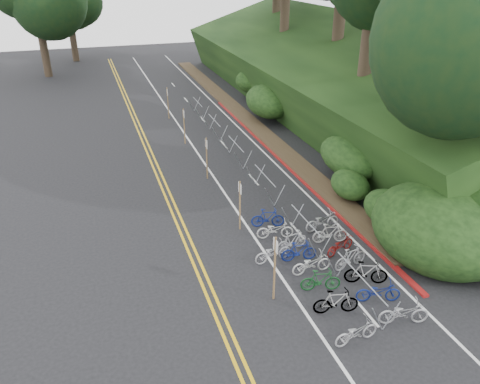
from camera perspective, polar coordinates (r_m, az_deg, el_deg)
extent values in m
plane|color=black|center=(18.20, 3.24, -12.56)|extent=(120.00, 120.00, 0.00)
cube|color=gold|center=(25.96, -9.30, -0.03)|extent=(0.12, 80.00, 0.01)
cube|color=gold|center=(26.00, -8.65, 0.07)|extent=(0.12, 80.00, 0.01)
cube|color=silver|center=(26.54, -2.60, 0.94)|extent=(0.12, 80.00, 0.01)
cube|color=silver|center=(27.85, 5.73, 2.11)|extent=(0.12, 80.00, 0.01)
cube|color=silver|center=(18.06, 15.14, -13.98)|extent=(0.10, 1.60, 0.01)
cube|color=silver|center=(22.25, 6.95, -4.69)|extent=(0.10, 1.60, 0.01)
cube|color=silver|center=(27.12, 1.66, 1.54)|extent=(0.10, 1.60, 0.01)
cube|color=silver|center=(32.38, -1.97, 5.81)|extent=(0.10, 1.60, 0.01)
cube|color=silver|center=(37.85, -4.61, 8.85)|extent=(0.10, 1.60, 0.01)
cube|color=silver|center=(43.47, -6.60, 11.10)|extent=(0.10, 1.60, 0.01)
cube|color=silver|center=(49.17, -8.15, 12.83)|extent=(0.10, 1.60, 0.01)
cube|color=maroon|center=(29.69, 5.08, 3.84)|extent=(0.25, 28.00, 0.10)
cube|color=black|center=(40.76, 9.99, 13.90)|extent=(12.32, 44.00, 9.11)
cube|color=#382819|center=(38.71, 0.19, 9.46)|extent=(1.40, 44.00, 0.16)
ellipsoid|color=#284C19|center=(22.93, 17.50, -1.84)|extent=(2.00, 2.80, 1.60)
ellipsoid|color=#284C19|center=(26.86, 13.09, 4.18)|extent=(2.60, 3.64, 2.08)
ellipsoid|color=#284C19|center=(32.18, 9.62, 9.06)|extent=(2.20, 3.08, 1.76)
ellipsoid|color=#284C19|center=(36.95, 3.30, 10.97)|extent=(3.00, 4.20, 2.40)
ellipsoid|color=#284C19|center=(42.59, 1.18, 13.34)|extent=(2.40, 3.36, 1.92)
ellipsoid|color=#284C19|center=(46.55, 1.05, 15.34)|extent=(2.80, 3.92, 2.24)
ellipsoid|color=#284C19|center=(25.08, 13.26, 0.88)|extent=(1.80, 2.52, 1.44)
ellipsoid|color=#284C19|center=(35.79, 7.89, 11.97)|extent=(3.20, 4.48, 2.56)
ellipsoid|color=black|center=(21.65, 22.99, -4.06)|extent=(5.28, 6.16, 3.52)
cylinder|color=#2D2319|center=(23.12, 23.22, 5.72)|extent=(0.81, 0.81, 5.76)
ellipsoid|color=black|center=(22.01, 25.76, 18.52)|extent=(7.87, 7.87, 7.48)
cylinder|color=#2D2319|center=(26.31, 24.17, 13.09)|extent=(0.88, 0.88, 7.08)
cylinder|color=#2D2319|center=(30.48, 15.06, 15.02)|extent=(0.85, 0.85, 6.64)
cylinder|color=#2D2319|center=(38.35, 11.95, 19.29)|extent=(0.90, 0.90, 7.53)
cylinder|color=#2D2319|center=(45.14, 5.42, 19.37)|extent=(0.83, 0.83, 6.20)
cylinder|color=#2D2319|center=(53.32, 4.47, 21.74)|extent=(0.88, 0.88, 7.08)
cylinder|color=#2D2319|center=(55.84, -22.78, 15.77)|extent=(0.81, 0.81, 5.76)
cylinder|color=#2D2319|center=(63.67, -19.68, 17.17)|extent=(0.78, 0.78, 5.31)
cylinder|color=#90959E|center=(17.83, 14.55, -10.01)|extent=(0.05, 3.39, 0.05)
cylinder|color=#90959E|center=(17.03, 16.39, -14.65)|extent=(0.56, 0.04, 1.09)
cylinder|color=#90959E|center=(17.31, 17.98, -14.14)|extent=(0.56, 0.04, 1.09)
cylinder|color=#90959E|center=(19.10, 11.13, -8.90)|extent=(0.56, 0.04, 1.09)
cylinder|color=#90959E|center=(19.35, 12.60, -8.54)|extent=(0.56, 0.04, 1.09)
cylinder|color=#90959E|center=(20.86, 8.02, -3.38)|extent=(0.05, 3.00, 0.05)
cylinder|color=#90959E|center=(19.99, 8.93, -6.83)|extent=(0.58, 0.04, 1.13)
cylinder|color=#90959E|center=(20.23, 10.36, -6.53)|extent=(0.58, 0.04, 1.13)
cylinder|color=#90959E|center=(22.13, 5.70, -3.08)|extent=(0.58, 0.04, 1.13)
cylinder|color=#90959E|center=(22.34, 7.02, -2.85)|extent=(0.58, 0.04, 1.13)
cylinder|color=#90959E|center=(24.91, 3.05, 2.05)|extent=(0.05, 3.00, 0.05)
cylinder|color=#90959E|center=(23.90, 3.60, -0.61)|extent=(0.58, 0.04, 1.13)
cylinder|color=#90959E|center=(24.10, 4.84, -0.42)|extent=(0.58, 0.04, 1.13)
cylinder|color=#90959E|center=(26.25, 1.35, 2.03)|extent=(0.58, 0.04, 1.13)
cylinder|color=#90959E|center=(26.43, 2.49, 2.19)|extent=(0.58, 0.04, 1.13)
cylinder|color=#90959E|center=(29.26, -0.50, 5.91)|extent=(0.05, 3.00, 0.05)
cylinder|color=#90959E|center=(28.16, -0.16, 3.80)|extent=(0.58, 0.04, 1.13)
cylinder|color=#90959E|center=(28.32, 0.92, 3.94)|extent=(0.58, 0.04, 1.13)
cylinder|color=#90959E|center=(30.64, -1.81, 5.72)|extent=(0.58, 0.04, 1.13)
cylinder|color=#90959E|center=(30.79, -0.81, 5.84)|extent=(0.58, 0.04, 1.13)
cylinder|color=#90959E|center=(33.79, -3.15, 8.74)|extent=(0.05, 3.00, 0.05)
cylinder|color=#90959E|center=(32.62, -2.94, 7.02)|extent=(0.58, 0.04, 1.13)
cylinder|color=#90959E|center=(32.77, -1.99, 7.13)|extent=(0.58, 0.04, 1.13)
cylinder|color=#90959E|center=(35.19, -4.19, 8.46)|extent=(0.58, 0.04, 1.13)
cylinder|color=#90959E|center=(35.32, -3.30, 8.56)|extent=(0.58, 0.04, 1.13)
cylinder|color=#90959E|center=(38.44, -5.19, 10.89)|extent=(0.05, 3.00, 0.05)
cylinder|color=#90959E|center=(37.23, -5.06, 9.45)|extent=(0.58, 0.04, 1.13)
cylinder|color=#90959E|center=(37.35, -4.21, 9.54)|extent=(0.58, 0.04, 1.13)
cylinder|color=#90959E|center=(39.85, -6.04, 10.56)|extent=(0.58, 0.04, 1.13)
cylinder|color=#90959E|center=(39.96, -5.25, 10.64)|extent=(0.58, 0.04, 1.13)
cylinder|color=brown|center=(17.28, 4.24, -9.34)|extent=(0.08, 0.08, 2.72)
cube|color=silver|center=(16.71, 4.35, -6.53)|extent=(0.02, 0.40, 0.50)
cylinder|color=brown|center=(21.60, -0.01, -1.68)|extent=(0.08, 0.08, 2.50)
cube|color=silver|center=(21.19, -0.01, 0.47)|extent=(0.02, 0.40, 0.50)
cylinder|color=brown|center=(26.82, -4.07, 4.10)|extent=(0.08, 0.08, 2.50)
cube|color=silver|center=(26.49, -4.14, 5.89)|extent=(0.02, 0.40, 0.50)
cylinder|color=brown|center=(32.31, -6.81, 7.94)|extent=(0.08, 0.08, 2.50)
cube|color=silver|center=(32.04, -6.90, 9.46)|extent=(0.02, 0.40, 0.50)
cylinder|color=brown|center=(37.96, -8.78, 10.64)|extent=(0.08, 0.08, 2.50)
cube|color=silver|center=(37.72, -8.87, 11.96)|extent=(0.02, 0.40, 0.50)
imported|color=#9E9EA3|center=(19.81, 4.05, -7.34)|extent=(0.76, 1.74, 0.89)
imported|color=#9E9EA3|center=(16.57, 14.00, -16.22)|extent=(0.72, 1.69, 0.86)
imported|color=#9E9EA3|center=(17.71, 19.33, -13.70)|extent=(1.05, 1.86, 0.93)
imported|color=slate|center=(17.49, 11.63, -12.95)|extent=(0.83, 1.74, 1.01)
imported|color=navy|center=(18.42, 16.51, -11.55)|extent=(1.03, 1.76, 0.88)
imported|color=#144C1E|center=(18.43, 9.80, -10.55)|extent=(0.83, 1.63, 0.94)
imported|color=slate|center=(19.14, 15.13, -9.44)|extent=(1.07, 1.76, 1.02)
imported|color=beige|center=(19.31, 8.72, -8.60)|extent=(0.63, 1.72, 0.90)
imported|color=#9E9EA3|center=(19.89, 13.33, -7.77)|extent=(0.78, 1.69, 0.98)
imported|color=navy|center=(19.94, 7.21, -7.18)|extent=(0.67, 1.59, 0.93)
imported|color=maroon|center=(20.75, 12.11, -6.31)|extent=(1.05, 1.68, 0.83)
imported|color=#9E9EA3|center=(20.56, 6.34, -5.94)|extent=(0.79, 1.65, 0.96)
imported|color=beige|center=(21.35, 10.93, -4.95)|extent=(0.76, 1.67, 0.97)
imported|color=beige|center=(21.38, 4.30, -4.58)|extent=(0.95, 1.77, 0.89)
imported|color=#9E9EA3|center=(22.29, 9.98, -3.47)|extent=(0.81, 1.83, 0.93)
imported|color=navy|center=(22.20, 3.41, -3.17)|extent=(0.86, 1.65, 0.96)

